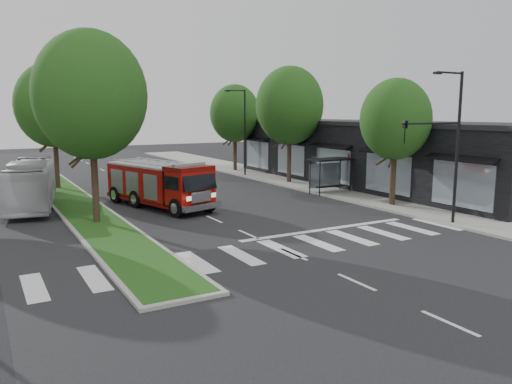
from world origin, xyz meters
TOP-DOWN VIEW (x-y plane):
  - ground at (0.00, 0.00)m, footprint 140.00×140.00m
  - sidewalk_right at (12.50, 10.00)m, footprint 5.00×80.00m
  - median at (-6.00, 18.00)m, footprint 3.00×50.00m
  - storefront_row at (17.00, 10.00)m, footprint 8.00×30.00m
  - bus_shelter at (11.20, 8.15)m, footprint 3.20×1.60m
  - tree_right_near at (11.50, 2.00)m, footprint 4.40×4.40m
  - tree_right_mid at (11.50, 14.00)m, footprint 5.60×5.60m
  - tree_right_far at (11.50, 24.00)m, footprint 5.00×5.00m
  - tree_median_near at (-6.00, 6.00)m, footprint 5.80×5.80m
  - tree_median_far at (-6.00, 20.00)m, footprint 5.60×5.60m
  - streetlight_right_near at (9.61, -3.50)m, footprint 4.08×0.22m
  - streetlight_right_far at (10.35, 20.00)m, footprint 2.11×0.20m
  - fire_engine at (-1.47, 9.07)m, footprint 4.89×9.08m
  - city_bus at (-8.50, 13.23)m, footprint 4.21×10.85m

SIDE VIEW (x-z plane):
  - ground at x=0.00m, z-range 0.00..0.00m
  - sidewalk_right at x=12.50m, z-range 0.00..0.15m
  - median at x=-6.00m, z-range 0.00..0.16m
  - fire_engine at x=-1.47m, z-range -0.06..2.96m
  - city_bus at x=-8.50m, z-range 0.00..2.95m
  - bus_shelter at x=11.20m, z-range 0.73..3.34m
  - storefront_row at x=17.00m, z-range 0.00..5.00m
  - streetlight_right_far at x=10.35m, z-range 0.48..8.48m
  - streetlight_right_near at x=9.61m, z-range 0.67..8.67m
  - tree_right_near at x=11.50m, z-range 1.48..9.53m
  - tree_right_far at x=11.50m, z-range 1.47..10.20m
  - tree_right_mid at x=11.50m, z-range 1.63..11.35m
  - tree_median_far at x=-6.00m, z-range 1.63..11.35m
  - tree_median_near at x=-6.00m, z-range 1.73..11.89m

